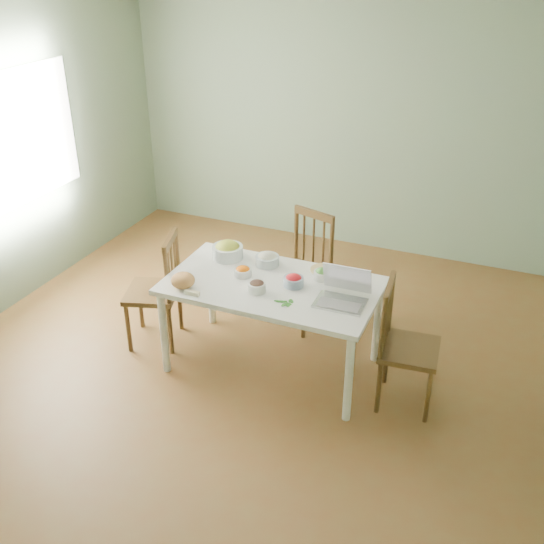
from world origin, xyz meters
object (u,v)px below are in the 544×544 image
at_px(chair_left, 152,290).
at_px(laptop, 341,289).
at_px(chair_right, 410,347).
at_px(bread_boule, 183,280).
at_px(chair_far, 300,271).
at_px(dining_table, 272,325).
at_px(bowl_squash, 228,250).

bearing_deg(chair_left, laptop, 70.71).
bearing_deg(chair_left, chair_right, 72.61).
xyz_separation_m(bread_boule, laptop, (1.17, 0.22, 0.06)).
height_order(chair_right, laptop, laptop).
bearing_deg(chair_far, chair_left, -126.68).
bearing_deg(chair_right, dining_table, 83.00).
relative_size(dining_table, chair_left, 1.64).
bearing_deg(laptop, chair_right, 4.90).
bearing_deg(dining_table, bread_boule, -152.29).
height_order(chair_left, laptop, laptop).
relative_size(chair_left, laptop, 2.75).
xyz_separation_m(dining_table, chair_right, (1.10, -0.03, 0.11)).
xyz_separation_m(chair_left, bread_boule, (0.47, -0.27, 0.32)).
height_order(dining_table, chair_right, chair_right).
bearing_deg(dining_table, chair_left, -177.61).
xyz_separation_m(chair_far, laptop, (0.61, -0.80, 0.37)).
bearing_deg(bread_boule, laptop, 10.84).
height_order(chair_left, chair_right, chair_left).
bearing_deg(dining_table, chair_far, 93.02).
height_order(dining_table, bread_boule, bread_boule).
distance_m(chair_far, chair_left, 1.28).
bearing_deg(laptop, dining_table, 169.73).
xyz_separation_m(chair_left, bowl_squash, (0.57, 0.30, 0.34)).
relative_size(chair_right, bowl_squash, 3.90).
bearing_deg(chair_right, laptop, 90.95).
distance_m(dining_table, chair_left, 1.08).
xyz_separation_m(bread_boule, bowl_squash, (0.09, 0.57, 0.01)).
bearing_deg(chair_right, chair_far, 51.35).
xyz_separation_m(chair_right, bread_boule, (-1.69, -0.28, 0.33)).
relative_size(chair_far, bowl_squash, 4.05).
height_order(bowl_squash, laptop, laptop).
bearing_deg(chair_far, laptop, -35.70).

